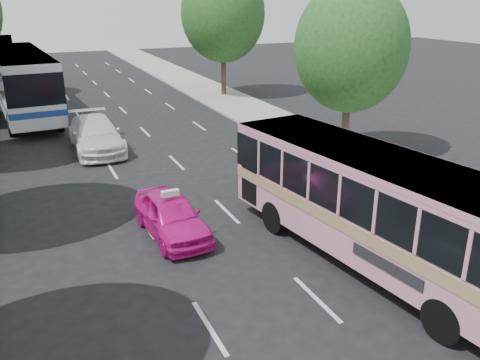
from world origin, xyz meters
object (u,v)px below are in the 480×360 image
pink_taxi (171,215)px  tour_coach_front (22,78)px  white_pickup (96,134)px  pink_bus (373,198)px

pink_taxi → tour_coach_front: tour_coach_front is taller
white_pickup → pink_bus: bearing=-69.5°
pink_bus → white_pickup: size_ratio=1.88×
pink_taxi → white_pickup: size_ratio=0.72×
pink_bus → white_pickup: pink_bus is taller
pink_taxi → tour_coach_front: (-3.53, 19.69, 1.71)m
pink_bus → white_pickup: bearing=102.3°
pink_bus → tour_coach_front: tour_coach_front is taller
pink_taxi → white_pickup: bearing=90.7°
pink_taxi → white_pickup: (-0.70, 10.47, 0.13)m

